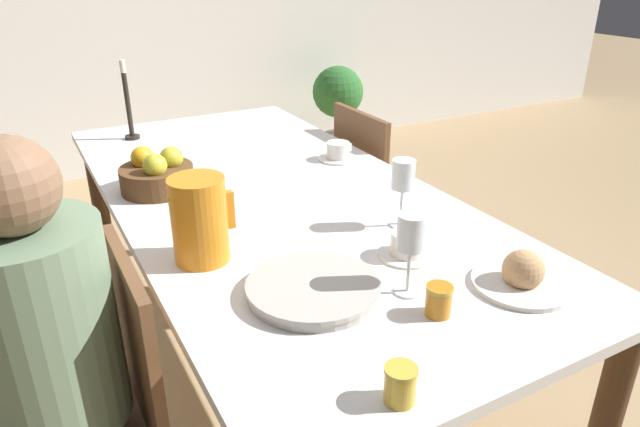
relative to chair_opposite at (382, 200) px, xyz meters
The scene contains 16 objects.
ground_plane 0.89m from the chair_opposite, 153.32° to the right, with size 20.00×20.00×0.00m, color tan.
dining_table 0.78m from the chair_opposite, 153.32° to the right, with size 0.97×2.08×0.77m.
chair_opposite is the anchor object (origin of this frame).
person_seated 1.64m from the chair_opposite, 151.47° to the right, with size 0.39×0.41×1.18m.
red_pitcher 1.27m from the chair_opposite, 147.12° to the right, with size 0.16×0.14×0.22m.
wine_glass_water 0.97m from the chair_opposite, 122.01° to the right, with size 0.06×0.06×0.20m.
wine_glass_juice 1.29m from the chair_opposite, 122.44° to the right, with size 0.06×0.06×0.19m.
teacup_near_person 1.09m from the chair_opposite, 121.78° to the right, with size 0.15×0.15×0.07m.
teacup_across 0.48m from the chair_opposite, 153.98° to the right, with size 0.15×0.15×0.07m.
serving_tray 1.29m from the chair_opposite, 132.19° to the right, with size 0.31×0.31×0.03m.
bread_plate 1.24m from the chair_opposite, 109.72° to the right, with size 0.23×0.23×0.10m.
jam_jar_amber 1.34m from the chair_opposite, 119.90° to the right, with size 0.06×0.06×0.07m.
jam_jar_red 1.60m from the chair_opposite, 123.90° to the right, with size 0.06×0.06×0.07m.
fruit_bowl 1.06m from the chair_opposite, behind, with size 0.23×0.23×0.14m.
candlestick_tall 1.14m from the chair_opposite, 153.01° to the left, with size 0.06×0.06×0.32m.
potted_plant 2.14m from the chair_opposite, 64.81° to the left, with size 0.40×0.40×0.68m.
Camera 1 is at (-0.69, -1.56, 1.47)m, focal length 32.00 mm.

